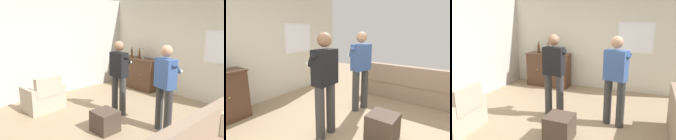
# 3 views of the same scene
# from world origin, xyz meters

# --- Properties ---
(ground) EXTENTS (10.40, 10.40, 0.00)m
(ground) POSITION_xyz_m (0.00, 0.00, 0.00)
(ground) COLOR #9E8466
(wall_back_with_window) EXTENTS (5.20, 0.15, 2.80)m
(wall_back_with_window) POSITION_xyz_m (0.02, 2.66, 1.40)
(wall_back_with_window) COLOR beige
(wall_back_with_window) RESTS_ON ground
(couch) EXTENTS (0.57, 2.52, 0.88)m
(couch) POSITION_xyz_m (2.03, -0.34, 0.34)
(couch) COLOR gray
(couch) RESTS_ON ground
(ottoman) EXTENTS (0.44, 0.44, 0.41)m
(ottoman) POSITION_xyz_m (0.10, -0.35, 0.21)
(ottoman) COLOR #47382D
(ottoman) RESTS_ON ground
(person_standing_left) EXTENTS (0.56, 0.48, 1.68)m
(person_standing_left) POSITION_xyz_m (-0.36, 0.46, 0.94)
(person_standing_left) COLOR #383838
(person_standing_left) RESTS_ON ground
(person_standing_right) EXTENTS (0.54, 0.52, 1.68)m
(person_standing_right) POSITION_xyz_m (0.85, 0.49, 0.94)
(person_standing_right) COLOR #383838
(person_standing_right) RESTS_ON ground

